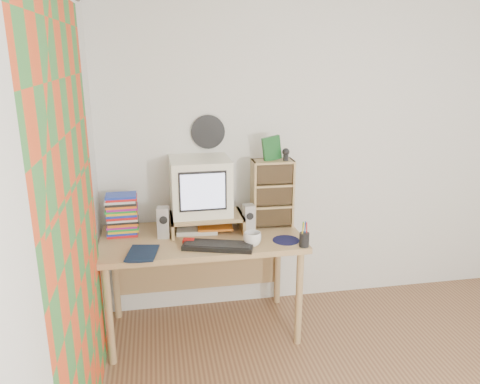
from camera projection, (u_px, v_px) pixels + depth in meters
name	position (u px, v px, depth m)	size (l,w,h in m)	color
back_wall	(326.00, 151.00, 3.68)	(3.50, 3.50, 0.00)	silver
left_wall	(42.00, 262.00, 1.73)	(3.50, 3.50, 0.00)	silver
curtain	(76.00, 238.00, 2.22)	(2.20, 2.20, 0.00)	#DB481E
wall_disc	(208.00, 132.00, 3.45)	(0.25, 0.25, 0.02)	black
desk	(201.00, 250.00, 3.39)	(1.40, 0.70, 0.75)	tan
monitor_riser	(207.00, 218.00, 3.37)	(0.52, 0.30, 0.12)	tan
crt_monitor	(201.00, 187.00, 3.35)	(0.42, 0.42, 0.40)	white
speaker_left	(163.00, 222.00, 3.25)	(0.08, 0.08, 0.22)	#BABABF
speaker_right	(249.00, 218.00, 3.35)	(0.08, 0.08, 0.20)	#BABABF
keyboard	(218.00, 246.00, 3.09)	(0.46, 0.15, 0.03)	black
dvd_stack	(122.00, 215.00, 3.28)	(0.21, 0.15, 0.30)	brown
cd_rack	(272.00, 193.00, 3.43)	(0.30, 0.16, 0.50)	tan
mug	(252.00, 239.00, 3.12)	(0.12, 0.12, 0.09)	white
diary	(128.00, 252.00, 2.98)	(0.22, 0.17, 0.04)	#0E1C35
mousepad	(286.00, 240.00, 3.22)	(0.18, 0.18, 0.00)	#111037
pen_cup	(304.00, 237.00, 3.10)	(0.07, 0.07, 0.13)	black
papers	(204.00, 228.00, 3.40)	(0.29, 0.21, 0.04)	silver
red_box	(189.00, 242.00, 3.15)	(0.08, 0.05, 0.04)	#B21613
game_box	(272.00, 148.00, 3.34)	(0.13, 0.03, 0.17)	#175322
webcam	(286.00, 154.00, 3.34)	(0.05, 0.05, 0.09)	black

